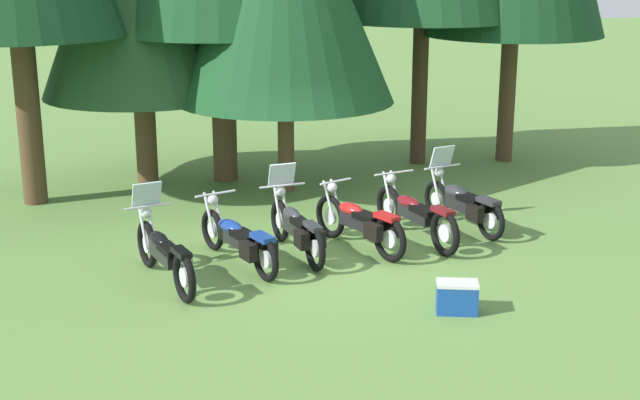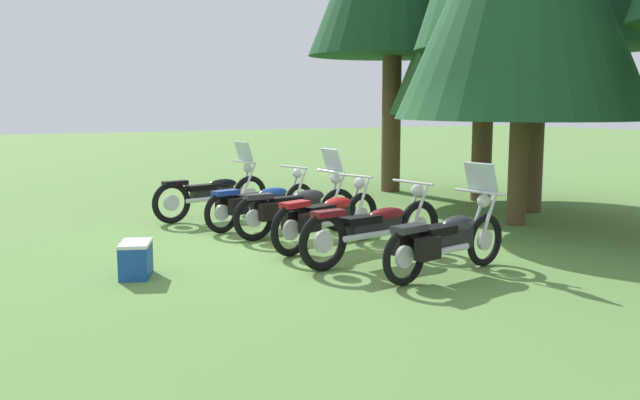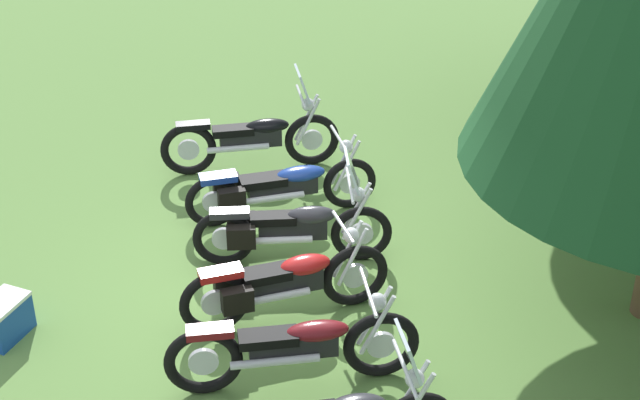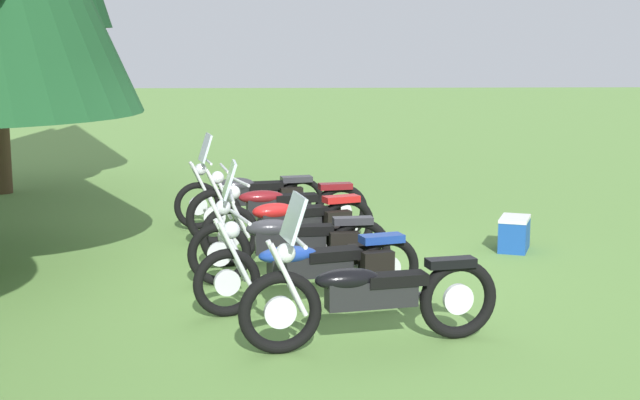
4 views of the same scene
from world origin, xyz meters
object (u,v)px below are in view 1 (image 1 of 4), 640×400
object	(u,v)px
motorcycle_2	(297,227)
picnic_cooler	(457,297)
motorcycle_1	(239,239)
motorcycle_5	(464,203)
motorcycle_3	(361,222)
motorcycle_0	(164,252)
motorcycle_4	(415,214)

from	to	relation	value
motorcycle_2	picnic_cooler	distance (m)	3.19
motorcycle_1	motorcycle_5	xyz separation A→B (m)	(4.09, 0.78, 0.03)
motorcycle_1	motorcycle_3	bearing A→B (deg)	-101.60
motorcycle_5	picnic_cooler	distance (m)	3.76
motorcycle_0	motorcycle_2	bearing A→B (deg)	-86.09
motorcycle_4	motorcycle_5	world-z (taller)	motorcycle_5
motorcycle_5	motorcycle_2	bearing A→B (deg)	86.75
motorcycle_1	motorcycle_2	world-z (taller)	motorcycle_2
motorcycle_0	motorcycle_1	size ratio (longest dim) A/B	1.01
motorcycle_2	motorcycle_4	size ratio (longest dim) A/B	0.93
motorcycle_3	picnic_cooler	distance (m)	2.85
motorcycle_2	picnic_cooler	xyz separation A→B (m)	(1.48, -2.82, -0.25)
motorcycle_1	motorcycle_2	xyz separation A→B (m)	(0.97, 0.22, 0.03)
motorcycle_0	motorcycle_3	bearing A→B (deg)	-91.42
motorcycle_0	motorcycle_1	bearing A→B (deg)	-83.17
motorcycle_5	motorcycle_0	bearing A→B (deg)	89.36
motorcycle_1	picnic_cooler	size ratio (longest dim) A/B	3.56
motorcycle_4	motorcycle_1	bearing A→B (deg)	86.59
motorcycle_2	motorcycle_3	world-z (taller)	motorcycle_2
motorcycle_0	motorcycle_4	distance (m)	4.32
motorcycle_0	picnic_cooler	xyz separation A→B (m)	(3.64, -2.18, -0.25)
motorcycle_1	motorcycle_3	distance (m)	2.03
motorcycle_3	motorcycle_5	bearing A→B (deg)	-95.47
motorcycle_1	motorcycle_2	size ratio (longest dim) A/B	1.02
motorcycle_1	motorcycle_4	size ratio (longest dim) A/B	0.95
motorcycle_3	motorcycle_4	distance (m)	1.04
picnic_cooler	motorcycle_3	bearing A→B (deg)	98.64
motorcycle_0	motorcycle_4	bearing A→B (deg)	-91.46
motorcycle_0	motorcycle_3	distance (m)	3.28
motorcycle_4	motorcycle_5	distance (m)	1.11
motorcycle_3	motorcycle_5	distance (m)	2.14
picnic_cooler	motorcycle_1	bearing A→B (deg)	133.24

